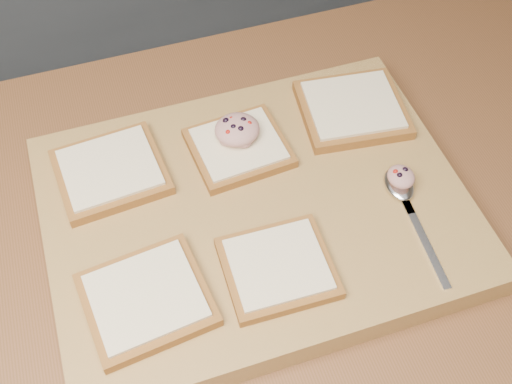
# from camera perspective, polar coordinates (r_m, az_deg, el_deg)

# --- Properties ---
(cutting_board) EXTENTS (0.49, 0.37, 0.04)m
(cutting_board) POSITION_cam_1_polar(r_m,az_deg,el_deg) (0.76, 0.00, -1.83)
(cutting_board) COLOR #AF8E4B
(cutting_board) RESTS_ON island_counter
(bread_far_left) EXTENTS (0.13, 0.12, 0.02)m
(bread_far_left) POSITION_cam_1_polar(r_m,az_deg,el_deg) (0.79, -12.81, 1.82)
(bread_far_left) COLOR #945426
(bread_far_left) RESTS_ON cutting_board
(bread_far_center) EXTENTS (0.12, 0.11, 0.02)m
(bread_far_center) POSITION_cam_1_polar(r_m,az_deg,el_deg) (0.79, -1.55, 4.00)
(bread_far_center) COLOR #945426
(bread_far_center) RESTS_ON cutting_board
(bread_far_right) EXTENTS (0.14, 0.13, 0.02)m
(bread_far_right) POSITION_cam_1_polar(r_m,az_deg,el_deg) (0.84, 8.55, 7.34)
(bread_far_right) COLOR #945426
(bread_far_right) RESTS_ON cutting_board
(bread_near_left) EXTENTS (0.14, 0.13, 0.02)m
(bread_near_left) POSITION_cam_1_polar(r_m,az_deg,el_deg) (0.68, -9.72, -9.36)
(bread_near_left) COLOR #945426
(bread_near_left) RESTS_ON cutting_board
(bread_near_center) EXTENTS (0.12, 0.11, 0.02)m
(bread_near_center) POSITION_cam_1_polar(r_m,az_deg,el_deg) (0.69, 1.95, -6.70)
(bread_near_center) COLOR #945426
(bread_near_center) RESTS_ON cutting_board
(tuna_salad_dollop) EXTENTS (0.06, 0.05, 0.03)m
(tuna_salad_dollop) POSITION_cam_1_polar(r_m,az_deg,el_deg) (0.78, -1.69, 5.60)
(tuna_salad_dollop) COLOR tan
(tuna_salad_dollop) RESTS_ON bread_far_center
(spoon) EXTENTS (0.04, 0.17, 0.01)m
(spoon) POSITION_cam_1_polar(r_m,az_deg,el_deg) (0.77, 12.90, -0.05)
(spoon) COLOR silver
(spoon) RESTS_ON cutting_board
(spoon_salad) EXTENTS (0.03, 0.03, 0.02)m
(spoon_salad) POSITION_cam_1_polar(r_m,az_deg,el_deg) (0.76, 12.77, 1.35)
(spoon_salad) COLOR tan
(spoon_salad) RESTS_ON spoon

